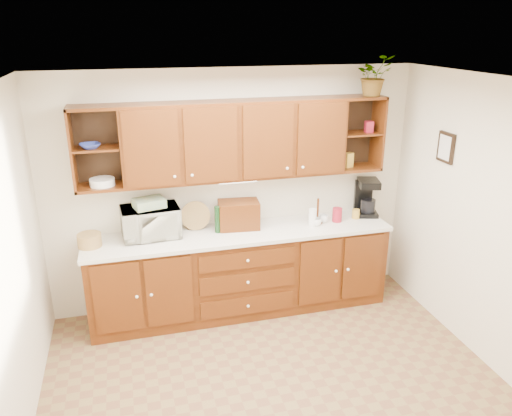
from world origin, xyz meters
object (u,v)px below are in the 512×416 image
coffee_maker (367,197)px  potted_plant (374,75)px  microwave (151,222)px  bread_box (239,215)px

coffee_maker → potted_plant: 1.36m
microwave → coffee_maker: (2.44, 0.03, 0.04)m
microwave → coffee_maker: bearing=-3.7°
coffee_maker → bread_box: bearing=-163.5°
microwave → bread_box: 0.93m
microwave → potted_plant: bearing=-4.8°
coffee_maker → potted_plant: (-0.06, -0.05, 1.36)m
microwave → potted_plant: potted_plant is taller
microwave → bread_box: (0.93, -0.01, -0.01)m
microwave → bread_box: microwave is taller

